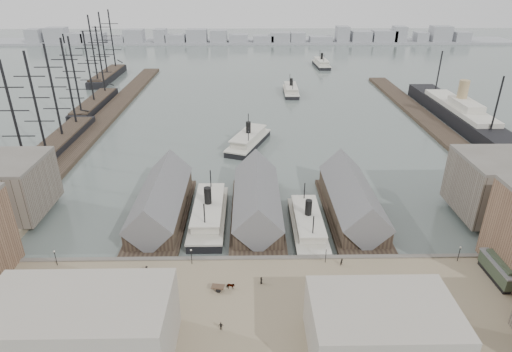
{
  "coord_description": "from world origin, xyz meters",
  "views": [
    {
      "loc": [
        -1.95,
        -85.14,
        61.15
      ],
      "look_at": [
        0.0,
        30.0,
        6.0
      ],
      "focal_mm": 30.0,
      "sensor_mm": 36.0,
      "label": 1
    }
  ],
  "objects_px": {
    "ocean_steamer": "(459,113)",
    "horse_cart_center": "(226,287)",
    "horse_cart_left": "(55,283)",
    "horse_cart_right": "(367,301)",
    "tram": "(498,270)",
    "ferry_docked_west": "(209,213)"
  },
  "relations": [
    {
      "from": "ocean_steamer",
      "to": "horse_cart_center",
      "type": "distance_m",
      "value": 150.76
    },
    {
      "from": "horse_cart_left",
      "to": "horse_cart_right",
      "type": "relative_size",
      "value": 0.89
    },
    {
      "from": "tram",
      "to": "horse_cart_center",
      "type": "xyz_separation_m",
      "value": [
        -57.37,
        -2.68,
        -1.25
      ]
    },
    {
      "from": "horse_cart_right",
      "to": "horse_cart_left",
      "type": "bearing_deg",
      "value": 96.36
    },
    {
      "from": "ferry_docked_west",
      "to": "tram",
      "type": "distance_m",
      "value": 69.2
    },
    {
      "from": "horse_cart_center",
      "to": "horse_cart_left",
      "type": "bearing_deg",
      "value": 95.7
    },
    {
      "from": "ferry_docked_west",
      "to": "tram",
      "type": "xyz_separation_m",
      "value": [
        63.48,
        -27.5,
        1.52
      ]
    },
    {
      "from": "horse_cart_center",
      "to": "horse_cart_right",
      "type": "distance_m",
      "value": 28.31
    },
    {
      "from": "horse_cart_left",
      "to": "horse_cart_center",
      "type": "bearing_deg",
      "value": -49.37
    },
    {
      "from": "horse_cart_left",
      "to": "horse_cart_center",
      "type": "distance_m",
      "value": 35.77
    },
    {
      "from": "tram",
      "to": "horse_cart_right",
      "type": "distance_m",
      "value": 30.44
    },
    {
      "from": "horse_cart_center",
      "to": "tram",
      "type": "bearing_deg",
      "value": -78.88
    },
    {
      "from": "ferry_docked_west",
      "to": "horse_cart_left",
      "type": "distance_m",
      "value": 41.09
    },
    {
      "from": "tram",
      "to": "horse_cart_right",
      "type": "relative_size",
      "value": 2.37
    },
    {
      "from": "ocean_steamer",
      "to": "tram",
      "type": "relative_size",
      "value": 8.31
    },
    {
      "from": "horse_cart_left",
      "to": "horse_cart_right",
      "type": "xyz_separation_m",
      "value": [
        63.62,
        -6.54,
        0.01
      ]
    },
    {
      "from": "horse_cart_center",
      "to": "horse_cart_right",
      "type": "xyz_separation_m",
      "value": [
        27.9,
        -4.83,
        -0.02
      ]
    },
    {
      "from": "horse_cart_right",
      "to": "ocean_steamer",
      "type": "bearing_deg",
      "value": -18.67
    },
    {
      "from": "ocean_steamer",
      "to": "horse_cart_center",
      "type": "height_order",
      "value": "ocean_steamer"
    },
    {
      "from": "ferry_docked_west",
      "to": "horse_cart_center",
      "type": "distance_m",
      "value": 30.8
    },
    {
      "from": "tram",
      "to": "horse_cart_right",
      "type": "bearing_deg",
      "value": -166.75
    },
    {
      "from": "tram",
      "to": "horse_cart_center",
      "type": "height_order",
      "value": "tram"
    }
  ]
}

